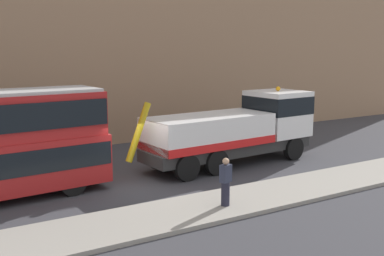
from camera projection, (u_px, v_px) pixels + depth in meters
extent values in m
plane|color=#38383D|center=(131.00, 184.00, 19.14)|extent=(120.00, 120.00, 0.00)
cube|color=gray|center=(181.00, 213.00, 15.58)|extent=(60.00, 2.80, 0.15)
cube|color=#9E7A5B|center=(64.00, 4.00, 25.05)|extent=(60.00, 1.20, 16.00)
cube|color=#2D2D2D|center=(230.00, 147.00, 22.28)|extent=(9.14, 2.87, 0.55)
cube|color=white|center=(277.00, 113.00, 23.86)|extent=(2.79, 2.79, 2.30)
cube|color=black|center=(278.00, 104.00, 23.79)|extent=(2.81, 2.81, 0.90)
cube|color=silver|center=(209.00, 130.00, 21.37)|extent=(6.28, 3.04, 1.40)
cube|color=red|center=(209.00, 141.00, 21.46)|extent=(6.28, 3.10, 0.36)
cylinder|color=#B79914|center=(138.00, 132.00, 19.20)|extent=(1.25, 0.37, 2.52)
sphere|color=orange|center=(278.00, 89.00, 23.65)|extent=(0.24, 0.24, 0.24)
cylinder|color=black|center=(263.00, 141.00, 25.10)|extent=(1.18, 0.42, 1.16)
cylinder|color=black|center=(294.00, 148.00, 23.32)|extent=(1.18, 0.42, 1.16)
cylinder|color=black|center=(188.00, 153.00, 22.25)|extent=(1.18, 0.42, 1.16)
cylinder|color=black|center=(216.00, 162.00, 20.46)|extent=(1.18, 0.42, 1.16)
cylinder|color=black|center=(160.00, 158.00, 21.33)|extent=(1.18, 0.42, 1.16)
cylinder|color=black|center=(187.00, 168.00, 19.55)|extent=(1.18, 0.42, 1.16)
cube|color=yellow|center=(99.00, 123.00, 19.06)|extent=(0.17, 1.50, 0.44)
cylinder|color=black|center=(54.00, 170.00, 19.35)|extent=(1.06, 0.38, 1.04)
cylinder|color=black|center=(73.00, 182.00, 17.61)|extent=(1.06, 0.38, 1.04)
cylinder|color=#232333|center=(225.00, 194.00, 16.04)|extent=(0.38, 0.38, 0.85)
cube|color=#2D3347|center=(226.00, 173.00, 15.91)|extent=(0.46, 0.37, 0.62)
sphere|color=tan|center=(226.00, 161.00, 15.84)|extent=(0.24, 0.24, 0.24)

